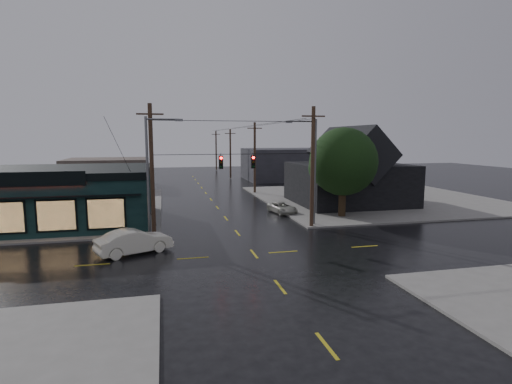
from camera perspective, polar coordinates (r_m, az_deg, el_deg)
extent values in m
plane|color=black|center=(26.58, -0.28, -8.84)|extent=(160.00, 160.00, 0.00)
cube|color=slate|center=(47.66, -30.48, -2.39)|extent=(28.00, 28.00, 0.15)
cube|color=slate|center=(52.21, 16.46, -0.83)|extent=(28.00, 28.00, 0.15)
cube|color=black|center=(39.33, -26.74, -0.88)|extent=(16.00, 12.00, 4.20)
cube|color=black|center=(39.07, -26.96, 2.60)|extent=(16.30, 12.30, 0.60)
cube|color=#FF1E14|center=(33.20, -29.42, 1.58)|extent=(7.00, 0.16, 0.90)
cube|color=black|center=(46.95, 13.06, 1.22)|extent=(12.00, 11.00, 4.50)
cylinder|color=black|center=(38.91, 12.22, -0.63)|extent=(0.70, 0.70, 3.76)
sphere|color=black|center=(38.57, 12.36, 4.27)|extent=(6.44, 6.44, 6.44)
cylinder|color=black|center=(31.87, -2.91, 5.43)|extent=(13.00, 0.04, 0.04)
cube|color=#372B28|center=(65.59, -20.43, 2.57)|extent=(12.00, 10.00, 4.40)
cube|color=#26272B|center=(73.27, 4.08, 4.00)|extent=(14.00, 12.00, 5.60)
imported|color=white|center=(27.66, -17.00, -6.79)|extent=(5.18, 3.60, 1.62)
imported|color=#AAAA9D|center=(40.57, 3.78, -2.25)|extent=(2.58, 4.25, 1.10)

